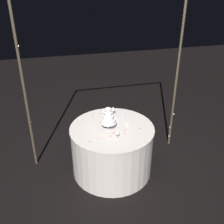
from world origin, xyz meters
name	(u,v)px	position (x,y,z in m)	size (l,w,h in m)	color
ground_plane	(112,169)	(0.00, 0.00, 0.00)	(12.00, 12.00, 0.00)	black
decorative_arch	(105,57)	(0.00, 0.42, 1.60)	(2.25, 0.06, 2.46)	#473D2D
main_table	(112,149)	(0.00, 0.00, 0.37)	(1.17, 1.17, 0.73)	silver
tiered_cake	(108,118)	(-0.06, -0.01, 0.90)	(0.22, 0.22, 0.31)	silver
wine_glass_0	(113,109)	(0.09, 0.32, 0.85)	(0.06, 0.06, 0.15)	silver
wine_glass_1	(117,132)	(0.00, -0.28, 0.83)	(0.06, 0.06, 0.14)	silver
wine_glass_2	(104,111)	(-0.05, 0.30, 0.85)	(0.06, 0.06, 0.16)	silver
cake_knife	(126,121)	(0.24, 0.13, 0.73)	(0.07, 0.29, 0.01)	silver
rose_petal_0	(93,117)	(-0.21, 0.36, 0.73)	(0.03, 0.02, 0.00)	#EA6B84
rose_petal_1	(90,142)	(-0.35, -0.26, 0.73)	(0.03, 0.02, 0.00)	#EA6B84
rose_petal_2	(125,133)	(0.13, -0.18, 0.73)	(0.03, 0.02, 0.00)	#EA6B84
rose_petal_3	(107,120)	(-0.02, 0.22, 0.73)	(0.03, 0.02, 0.00)	#EA6B84
rose_petal_4	(110,117)	(0.04, 0.28, 0.73)	(0.04, 0.03, 0.00)	#EA6B84
rose_petal_5	(115,124)	(0.06, 0.08, 0.73)	(0.03, 0.02, 0.00)	#EA6B84
rose_petal_6	(115,124)	(0.06, 0.09, 0.73)	(0.04, 0.03, 0.00)	#EA6B84
rose_petal_7	(111,136)	(-0.06, -0.20, 0.73)	(0.03, 0.02, 0.00)	#EA6B84
rose_petal_8	(101,113)	(-0.07, 0.43, 0.73)	(0.03, 0.02, 0.00)	#EA6B84
rose_petal_9	(113,119)	(0.07, 0.23, 0.73)	(0.03, 0.02, 0.00)	#EA6B84
rose_petal_10	(83,120)	(-0.36, 0.30, 0.73)	(0.03, 0.02, 0.00)	#EA6B84
rose_petal_11	(113,133)	(-0.02, -0.14, 0.73)	(0.03, 0.02, 0.00)	#EA6B84
rose_petal_12	(124,131)	(0.13, -0.12, 0.73)	(0.03, 0.02, 0.00)	#EA6B84
rose_petal_13	(98,138)	(-0.23, -0.21, 0.73)	(0.03, 0.02, 0.00)	#EA6B84
rose_petal_14	(140,128)	(0.37, -0.11, 0.73)	(0.04, 0.03, 0.00)	#EA6B84
rose_petal_15	(126,129)	(0.17, -0.08, 0.73)	(0.03, 0.02, 0.00)	#EA6B84
rose_petal_16	(115,133)	(0.01, -0.13, 0.73)	(0.03, 0.02, 0.00)	#EA6B84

